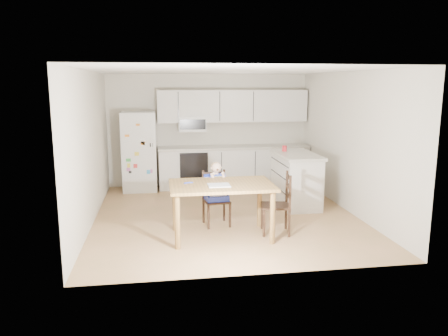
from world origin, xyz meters
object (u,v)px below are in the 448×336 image
chair_side (282,199)px  refrigerator (139,151)px  kitchen_island (296,179)px  chair_booster (216,187)px  dining_table (222,191)px  red_cup (284,148)px

chair_side → refrigerator: bearing=-135.5°
kitchen_island → chair_side: kitchen_island is taller
refrigerator → chair_side: 3.94m
chair_side → kitchen_island: bearing=164.5°
chair_booster → chair_side: (0.95, -0.58, -0.09)m
chair_booster → dining_table: bearing=-96.5°
kitchen_island → dining_table: bearing=-136.4°
red_cup → dining_table: 2.41m
kitchen_island → dining_table: kitchen_island is taller
kitchen_island → red_cup: size_ratio=12.08×
refrigerator → chair_booster: refrigerator is taller
kitchen_island → red_cup: red_cup is taller
red_cup → chair_booster: bearing=-140.7°
chair_booster → chair_side: size_ratio=1.10×
kitchen_island → chair_side: bearing=-114.9°
kitchen_island → chair_side: size_ratio=1.42×
dining_table → kitchen_island: bearing=43.6°
red_cup → refrigerator: bearing=153.7°
refrigerator → chair_booster: size_ratio=1.63×
kitchen_island → red_cup: (-0.15, 0.27, 0.55)m
kitchen_island → chair_booster: size_ratio=1.29×
chair_booster → kitchen_island: bearing=23.1°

